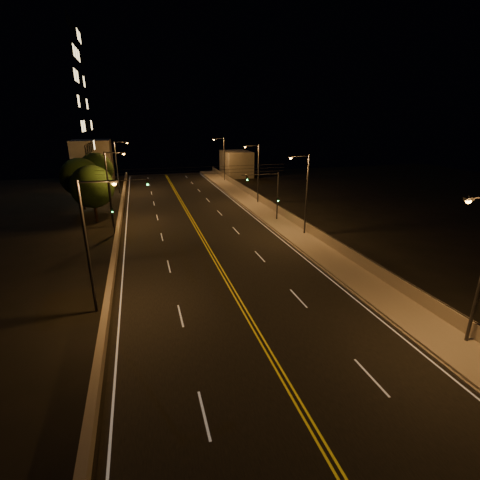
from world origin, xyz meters
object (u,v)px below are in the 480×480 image
object	(u,v)px
tree_0	(92,187)
streetlight_3	(223,157)
streetlight_4	(90,239)
streetlight_2	(257,171)
streetlight_1	(305,190)
traffic_signal_right	(271,191)
tree_1	(81,177)
tree_2	(96,169)
streetlight_5	(110,184)
traffic_signal_left	(120,200)
streetlight_6	(118,164)

from	to	relation	value
tree_0	streetlight_3	bearing A→B (deg)	48.30
streetlight_4	tree_0	distance (m)	24.94
streetlight_2	streetlight_1	bearing A→B (deg)	-90.00
traffic_signal_right	tree_1	distance (m)	28.71
tree_0	tree_2	size ratio (longest dim) A/B	0.97
streetlight_5	traffic_signal_left	bearing A→B (deg)	-72.67
streetlight_6	traffic_signal_left	distance (m)	26.02
streetlight_2	streetlight_5	xyz separation A→B (m)	(-21.46, -6.84, 0.00)
traffic_signal_right	tree_2	bearing A→B (deg)	135.25
tree_1	streetlight_2	bearing A→B (deg)	-8.57
streetlight_2	streetlight_6	world-z (taller)	same
streetlight_5	tree_2	world-z (taller)	streetlight_5
tree_1	tree_2	distance (m)	9.16
streetlight_3	tree_1	xyz separation A→B (m)	(-26.37, -19.01, -0.52)
streetlight_6	traffic_signal_right	xyz separation A→B (m)	(19.97, -25.96, -1.29)
streetlight_6	tree_1	world-z (taller)	streetlight_6
streetlight_3	tree_0	bearing A→B (deg)	-131.70
streetlight_1	streetlight_6	xyz separation A→B (m)	(-21.46, 32.70, 0.00)
streetlight_6	traffic_signal_right	size ratio (longest dim) A/B	1.43
streetlight_4	tree_0	world-z (taller)	streetlight_4
streetlight_5	tree_1	bearing A→B (deg)	114.46
traffic_signal_left	streetlight_2	bearing A→B (deg)	26.83
streetlight_4	traffic_signal_right	world-z (taller)	streetlight_4
tree_2	tree_0	bearing A→B (deg)	-86.36
streetlight_1	streetlight_4	size ratio (longest dim) A/B	1.00
streetlight_5	tree_2	distance (m)	20.20
streetlight_3	tree_2	world-z (taller)	streetlight_3
streetlight_5	streetlight_6	xyz separation A→B (m)	(0.00, 22.50, 0.00)
streetlight_3	traffic_signal_right	distance (m)	33.35
streetlight_2	streetlight_3	distance (m)	22.98
traffic_signal_right	traffic_signal_left	bearing A→B (deg)	180.00
streetlight_1	streetlight_6	distance (m)	39.11
streetlight_1	tree_2	xyz separation A→B (m)	(-25.03, 30.08, -0.54)
streetlight_4	traffic_signal_left	bearing A→B (deg)	86.64
streetlight_3	traffic_signal_right	bearing A→B (deg)	-92.55
streetlight_5	tree_0	distance (m)	3.92
traffic_signal_left	tree_2	world-z (taller)	tree_2
streetlight_2	streetlight_3	xyz separation A→B (m)	(0.00, 22.98, 0.00)
streetlight_2	tree_2	world-z (taller)	streetlight_2
streetlight_1	traffic_signal_left	xyz separation A→B (m)	(-20.37, 6.74, -1.29)
streetlight_1	streetlight_6	size ratio (longest dim) A/B	1.00
streetlight_5	traffic_signal_left	xyz separation A→B (m)	(1.08, -3.46, -1.29)
streetlight_4	streetlight_6	bearing A→B (deg)	90.00
streetlight_3	tree_0	distance (m)	36.01
streetlight_5	traffic_signal_right	distance (m)	20.31
streetlight_6	traffic_signal_right	bearing A→B (deg)	-52.43
tree_0	tree_1	size ratio (longest dim) A/B	0.97
streetlight_5	traffic_signal_right	bearing A→B (deg)	-9.84
tree_0	tree_1	xyz separation A→B (m)	(-2.42, 7.88, 0.16)
streetlight_6	traffic_signal_right	distance (m)	32.78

